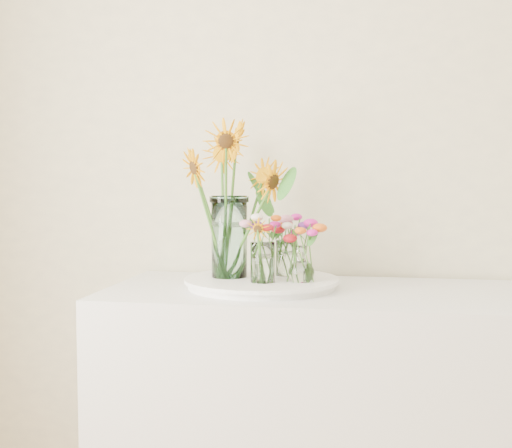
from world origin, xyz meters
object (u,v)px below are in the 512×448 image
object	(u,v)px
counter	(328,431)
small_vase_c	(286,259)
small_vase_b	(301,265)
tray	(262,284)
small_vase_a	(263,263)
mason_jar	(229,237)

from	to	relation	value
counter	small_vase_c	distance (m)	0.56
small_vase_b	tray	bearing A→B (deg)	158.17
tray	small_vase_a	size ratio (longest dim) A/B	3.65
counter	tray	xyz separation A→B (m)	(-0.22, 0.01, 0.46)
small_vase_c	small_vase_b	bearing A→B (deg)	-63.22
tray	small_vase_a	world-z (taller)	small_vase_a
small_vase_b	small_vase_a	bearing A→B (deg)	-166.59
mason_jar	small_vase_c	world-z (taller)	mason_jar
tray	small_vase_c	size ratio (longest dim) A/B	3.85
tray	small_vase_b	bearing A→B (deg)	-21.83
small_vase_b	counter	bearing A→B (deg)	26.61
counter	mason_jar	distance (m)	0.69
counter	mason_jar	xyz separation A→B (m)	(-0.32, 0.02, 0.61)
tray	mason_jar	size ratio (longest dim) A/B	1.75
counter	small_vase_a	bearing A→B (deg)	-160.75
small_vase_c	counter	bearing A→B (deg)	-28.46
counter	mason_jar	size ratio (longest dim) A/B	5.23
mason_jar	small_vase_a	size ratio (longest dim) A/B	2.09
counter	small_vase_b	world-z (taller)	small_vase_b
mason_jar	small_vase_a	distance (m)	0.17
small_vase_b	small_vase_c	size ratio (longest dim) A/B	0.96
small_vase_b	small_vase_c	world-z (taller)	small_vase_c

